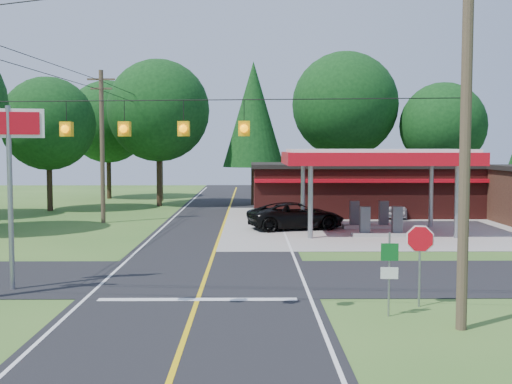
{
  "coord_description": "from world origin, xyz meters",
  "views": [
    {
      "loc": [
        1.72,
        -24.21,
        4.98
      ],
      "look_at": [
        2.0,
        7.0,
        2.8
      ],
      "focal_mm": 45.0,
      "sensor_mm": 36.0,
      "label": 1
    }
  ],
  "objects_px": {
    "gas_canopy": "(375,160)",
    "suv_car": "(296,216)",
    "octagonal_stop_sign": "(420,245)",
    "big_stop_sign": "(9,155)",
    "sedan_car": "(395,207)"
  },
  "relations": [
    {
      "from": "octagonal_stop_sign",
      "to": "gas_canopy",
      "type": "bearing_deg",
      "value": 83.48
    },
    {
      "from": "sedan_car",
      "to": "big_stop_sign",
      "type": "distance_m",
      "value": 29.85
    },
    {
      "from": "big_stop_sign",
      "to": "sedan_car",
      "type": "bearing_deg",
      "value": 51.04
    },
    {
      "from": "gas_canopy",
      "to": "octagonal_stop_sign",
      "type": "height_order",
      "value": "gas_canopy"
    },
    {
      "from": "gas_canopy",
      "to": "sedan_car",
      "type": "distance_m",
      "value": 9.23
    },
    {
      "from": "gas_canopy",
      "to": "octagonal_stop_sign",
      "type": "relative_size",
      "value": 4.1
    },
    {
      "from": "suv_car",
      "to": "octagonal_stop_sign",
      "type": "bearing_deg",
      "value": 172.95
    },
    {
      "from": "octagonal_stop_sign",
      "to": "suv_car",
      "type": "bearing_deg",
      "value": 97.49
    },
    {
      "from": "octagonal_stop_sign",
      "to": "big_stop_sign",
      "type": "bearing_deg",
      "value": 169.6
    },
    {
      "from": "gas_canopy",
      "to": "sedan_car",
      "type": "xyz_separation_m",
      "value": [
        3.0,
        8.0,
        -3.49
      ]
    },
    {
      "from": "gas_canopy",
      "to": "suv_car",
      "type": "xyz_separation_m",
      "value": [
        -4.5,
        1.5,
        -3.45
      ]
    },
    {
      "from": "suv_car",
      "to": "big_stop_sign",
      "type": "relative_size",
      "value": 0.91
    },
    {
      "from": "sedan_car",
      "to": "octagonal_stop_sign",
      "type": "xyz_separation_m",
      "value": [
        -5.0,
        -25.51,
        1.16
      ]
    },
    {
      "from": "sedan_car",
      "to": "suv_car",
      "type": "bearing_deg",
      "value": -123.22
    },
    {
      "from": "sedan_car",
      "to": "big_stop_sign",
      "type": "relative_size",
      "value": 0.71
    }
  ]
}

